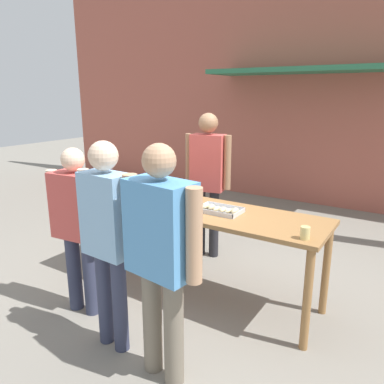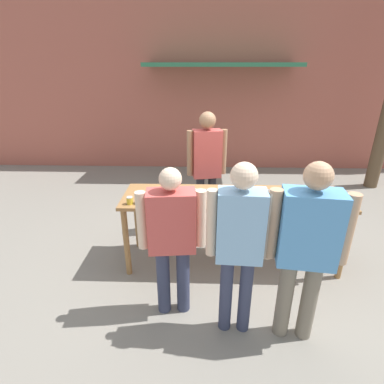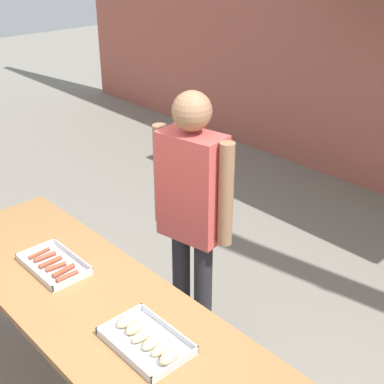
% 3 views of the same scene
% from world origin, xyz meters
% --- Properties ---
extents(ground_plane, '(24.00, 24.00, 0.00)m').
position_xyz_m(ground_plane, '(0.00, 0.00, 0.00)').
color(ground_plane, gray).
extents(building_facade_back, '(12.00, 1.11, 4.50)m').
position_xyz_m(building_facade_back, '(0.00, 3.98, 2.26)').
color(building_facade_back, '#A85647').
rests_on(building_facade_back, ground).
extents(serving_table, '(2.70, 0.75, 0.93)m').
position_xyz_m(serving_table, '(0.00, 0.00, 0.83)').
color(serving_table, olive).
rests_on(serving_table, ground).
extents(food_tray_sausages, '(0.42, 0.25, 0.04)m').
position_xyz_m(food_tray_sausages, '(-0.51, -0.01, 0.95)').
color(food_tray_sausages, silver).
rests_on(food_tray_sausages, serving_table).
extents(food_tray_buns, '(0.41, 0.27, 0.06)m').
position_xyz_m(food_tray_buns, '(0.32, -0.00, 0.96)').
color(food_tray_buns, silver).
rests_on(food_tray_buns, serving_table).
extents(condiment_jar_mustard, '(0.07, 0.07, 0.09)m').
position_xyz_m(condiment_jar_mustard, '(-1.21, -0.26, 0.98)').
color(condiment_jar_mustard, gold).
rests_on(condiment_jar_mustard, serving_table).
extents(condiment_jar_ketchup, '(0.07, 0.07, 0.09)m').
position_xyz_m(condiment_jar_ketchup, '(-1.11, -0.24, 0.98)').
color(condiment_jar_ketchup, '#567A38').
rests_on(condiment_jar_ketchup, serving_table).
extents(beer_cup, '(0.08, 0.08, 0.10)m').
position_xyz_m(beer_cup, '(1.21, -0.26, 0.98)').
color(beer_cup, '#DBC67A').
rests_on(beer_cup, serving_table).
extents(person_server_behind_table, '(0.57, 0.29, 1.81)m').
position_xyz_m(person_server_behind_table, '(-0.32, 0.87, 1.09)').
color(person_server_behind_table, '#232328').
rests_on(person_server_behind_table, ground).
extents(person_customer_holding_hotdog, '(0.64, 0.29, 1.58)m').
position_xyz_m(person_customer_holding_hotdog, '(-0.67, -0.88, 0.93)').
color(person_customer_holding_hotdog, '#333851').
rests_on(person_customer_holding_hotdog, ground).
extents(person_customer_with_cup, '(0.69, 0.32, 1.74)m').
position_xyz_m(person_customer_with_cup, '(0.49, -1.16, 1.02)').
color(person_customer_with_cup, '#756B5B').
rests_on(person_customer_with_cup, ground).
extents(person_customer_waiting_in_line, '(0.58, 0.24, 1.71)m').
position_xyz_m(person_customer_waiting_in_line, '(-0.07, -1.10, 1.02)').
color(person_customer_waiting_in_line, '#333851').
rests_on(person_customer_waiting_in_line, ground).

